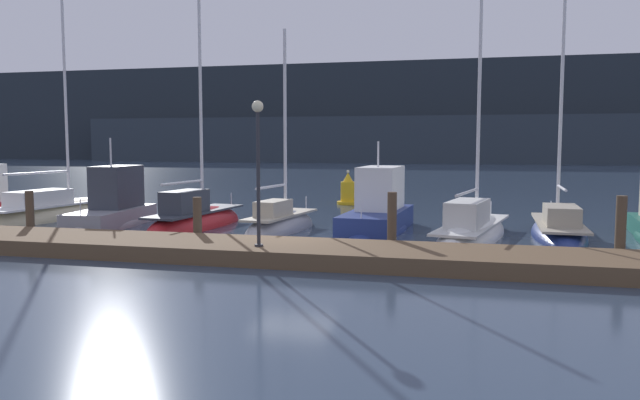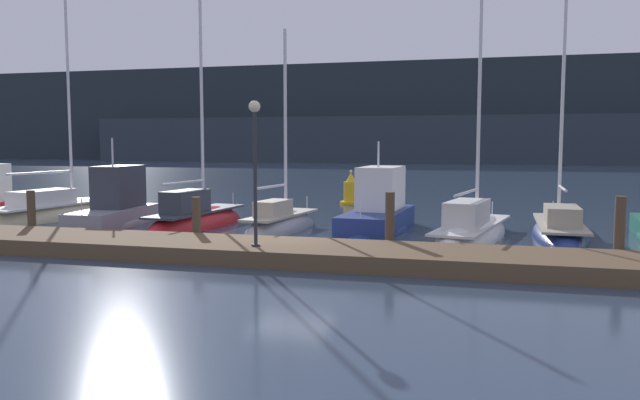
{
  "view_description": "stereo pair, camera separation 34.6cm",
  "coord_description": "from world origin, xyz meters",
  "px_view_note": "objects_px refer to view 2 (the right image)",
  "views": [
    {
      "loc": [
        5.43,
        -18.45,
        3.31
      ],
      "look_at": [
        0.0,
        3.58,
        1.2
      ],
      "focal_mm": 35.0,
      "sensor_mm": 36.0,
      "label": 1
    },
    {
      "loc": [
        5.77,
        -18.37,
        3.31
      ],
      "look_at": [
        0.0,
        3.58,
        1.2
      ],
      "focal_mm": 35.0,
      "sensor_mm": 36.0,
      "label": 2
    }
  ],
  "objects_px": {
    "sailboat_berth_5": "(281,228)",
    "sailboat_berth_7": "(472,236)",
    "motorboat_berth_6": "(378,219)",
    "channel_buoy": "(351,192)",
    "sailboat_berth_2": "(60,215)",
    "sailboat_berth_8": "(559,233)",
    "dock_lamppost": "(255,149)",
    "motorboat_berth_3": "(114,215)",
    "sailboat_berth_4": "(196,224)"
  },
  "relations": [
    {
      "from": "motorboat_berth_3",
      "to": "sailboat_berth_7",
      "type": "distance_m",
      "value": 13.83
    },
    {
      "from": "sailboat_berth_5",
      "to": "sailboat_berth_7",
      "type": "distance_m",
      "value": 6.91
    },
    {
      "from": "sailboat_berth_4",
      "to": "sailboat_berth_8",
      "type": "relative_size",
      "value": 1.05
    },
    {
      "from": "sailboat_berth_2",
      "to": "sailboat_berth_7",
      "type": "height_order",
      "value": "sailboat_berth_2"
    },
    {
      "from": "motorboat_berth_6",
      "to": "sailboat_berth_7",
      "type": "relative_size",
      "value": 0.6
    },
    {
      "from": "motorboat_berth_3",
      "to": "sailboat_berth_8",
      "type": "bearing_deg",
      "value": 4.4
    },
    {
      "from": "channel_buoy",
      "to": "sailboat_berth_4",
      "type": "bearing_deg",
      "value": -110.45
    },
    {
      "from": "sailboat_berth_5",
      "to": "dock_lamppost",
      "type": "height_order",
      "value": "sailboat_berth_5"
    },
    {
      "from": "motorboat_berth_6",
      "to": "dock_lamppost",
      "type": "bearing_deg",
      "value": -108.19
    },
    {
      "from": "motorboat_berth_6",
      "to": "motorboat_berth_3",
      "type": "bearing_deg",
      "value": -173.6
    },
    {
      "from": "sailboat_berth_5",
      "to": "sailboat_berth_7",
      "type": "xyz_separation_m",
      "value": [
        6.91,
        -0.13,
        0.02
      ]
    },
    {
      "from": "motorboat_berth_6",
      "to": "channel_buoy",
      "type": "height_order",
      "value": "motorboat_berth_6"
    },
    {
      "from": "motorboat_berth_3",
      "to": "sailboat_berth_8",
      "type": "height_order",
      "value": "sailboat_berth_8"
    },
    {
      "from": "motorboat_berth_3",
      "to": "sailboat_berth_4",
      "type": "distance_m",
      "value": 3.44
    },
    {
      "from": "sailboat_berth_4",
      "to": "motorboat_berth_6",
      "type": "relative_size",
      "value": 1.7
    },
    {
      "from": "sailboat_berth_7",
      "to": "dock_lamppost",
      "type": "height_order",
      "value": "sailboat_berth_7"
    },
    {
      "from": "sailboat_berth_5",
      "to": "sailboat_berth_8",
      "type": "xyz_separation_m",
      "value": [
        9.86,
        1.2,
        0.02
      ]
    },
    {
      "from": "motorboat_berth_3",
      "to": "sailboat_berth_4",
      "type": "xyz_separation_m",
      "value": [
        3.42,
        0.23,
        -0.26
      ]
    },
    {
      "from": "sailboat_berth_7",
      "to": "sailboat_berth_8",
      "type": "distance_m",
      "value": 3.24
    },
    {
      "from": "motorboat_berth_3",
      "to": "dock_lamppost",
      "type": "bearing_deg",
      "value": -35.14
    },
    {
      "from": "sailboat_berth_5",
      "to": "channel_buoy",
      "type": "relative_size",
      "value": 4.47
    },
    {
      "from": "sailboat_berth_5",
      "to": "sailboat_berth_8",
      "type": "distance_m",
      "value": 9.94
    },
    {
      "from": "channel_buoy",
      "to": "dock_lamppost",
      "type": "relative_size",
      "value": 0.46
    },
    {
      "from": "sailboat_berth_8",
      "to": "dock_lamppost",
      "type": "xyz_separation_m",
      "value": [
        -8.65,
        -7.01,
        2.98
      ]
    },
    {
      "from": "sailboat_berth_8",
      "to": "dock_lamppost",
      "type": "bearing_deg",
      "value": -140.99
    },
    {
      "from": "sailboat_berth_5",
      "to": "channel_buoy",
      "type": "height_order",
      "value": "sailboat_berth_5"
    },
    {
      "from": "sailboat_berth_4",
      "to": "sailboat_berth_5",
      "type": "xyz_separation_m",
      "value": [
        3.5,
        -0.14,
        -0.03
      ]
    },
    {
      "from": "sailboat_berth_4",
      "to": "sailboat_berth_5",
      "type": "relative_size",
      "value": 1.25
    },
    {
      "from": "motorboat_berth_3",
      "to": "motorboat_berth_6",
      "type": "bearing_deg",
      "value": 6.4
    },
    {
      "from": "motorboat_berth_6",
      "to": "channel_buoy",
      "type": "xyz_separation_m",
      "value": [
        -3.05,
        9.58,
        0.22
      ]
    },
    {
      "from": "motorboat_berth_3",
      "to": "sailboat_berth_4",
      "type": "height_order",
      "value": "sailboat_berth_4"
    },
    {
      "from": "sailboat_berth_4",
      "to": "motorboat_berth_6",
      "type": "distance_m",
      "value": 7.04
    },
    {
      "from": "sailboat_berth_7",
      "to": "channel_buoy",
      "type": "distance_m",
      "value": 12.6
    },
    {
      "from": "sailboat_berth_5",
      "to": "sailboat_berth_7",
      "type": "relative_size",
      "value": 0.82
    },
    {
      "from": "sailboat_berth_5",
      "to": "dock_lamppost",
      "type": "relative_size",
      "value": 2.06
    },
    {
      "from": "sailboat_berth_2",
      "to": "sailboat_berth_8",
      "type": "relative_size",
      "value": 1.29
    },
    {
      "from": "motorboat_berth_3",
      "to": "sailboat_berth_5",
      "type": "height_order",
      "value": "sailboat_berth_5"
    },
    {
      "from": "motorboat_berth_6",
      "to": "sailboat_berth_8",
      "type": "height_order",
      "value": "sailboat_berth_8"
    },
    {
      "from": "dock_lamppost",
      "to": "sailboat_berth_4",
      "type": "bearing_deg",
      "value": 128.34
    },
    {
      "from": "sailboat_berth_4",
      "to": "sailboat_berth_5",
      "type": "bearing_deg",
      "value": -2.3
    },
    {
      "from": "sailboat_berth_2",
      "to": "motorboat_berth_3",
      "type": "relative_size",
      "value": 2.37
    },
    {
      "from": "sailboat_berth_2",
      "to": "sailboat_berth_4",
      "type": "bearing_deg",
      "value": -10.99
    },
    {
      "from": "motorboat_berth_6",
      "to": "sailboat_berth_2",
      "type": "bearing_deg",
      "value": 178.15
    },
    {
      "from": "sailboat_berth_7",
      "to": "sailboat_berth_8",
      "type": "relative_size",
      "value": 1.03
    },
    {
      "from": "sailboat_berth_2",
      "to": "sailboat_berth_7",
      "type": "bearing_deg",
      "value": -5.42
    },
    {
      "from": "motorboat_berth_3",
      "to": "sailboat_berth_7",
      "type": "relative_size",
      "value": 0.53
    },
    {
      "from": "motorboat_berth_6",
      "to": "sailboat_berth_4",
      "type": "bearing_deg",
      "value": -172.35
    },
    {
      "from": "sailboat_berth_2",
      "to": "sailboat_berth_7",
      "type": "xyz_separation_m",
      "value": [
        17.57,
        -1.67,
        0.02
      ]
    },
    {
      "from": "sailboat_berth_4",
      "to": "sailboat_berth_8",
      "type": "bearing_deg",
      "value": 4.55
    },
    {
      "from": "sailboat_berth_2",
      "to": "sailboat_berth_8",
      "type": "distance_m",
      "value": 20.53
    }
  ]
}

